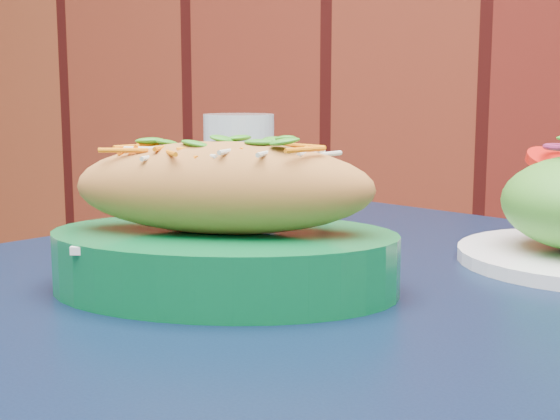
% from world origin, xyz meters
% --- Properties ---
extents(cafe_table, '(1.06, 1.06, 0.75)m').
position_xyz_m(cafe_table, '(0.04, 1.60, 0.66)').
color(cafe_table, black).
rests_on(cafe_table, ground).
extents(banh_mi_basket, '(0.31, 0.23, 0.13)m').
position_xyz_m(banh_mi_basket, '(-0.07, 1.57, 0.80)').
color(banh_mi_basket, '#07612E').
rests_on(banh_mi_basket, cafe_table).
extents(water_glass, '(0.08, 0.08, 0.13)m').
position_xyz_m(water_glass, '(-0.17, 1.84, 0.82)').
color(water_glass, silver).
rests_on(water_glass, cafe_table).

